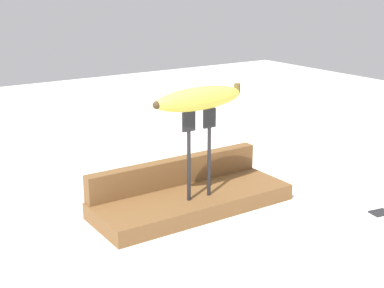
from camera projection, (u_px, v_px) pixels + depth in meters
ground_plane at (192, 209)px, 1.06m from camera, size 3.00×3.00×0.00m
wooden_board at (192, 201)px, 1.06m from camera, size 0.39×0.15×0.03m
board_backstop at (175, 172)px, 1.09m from camera, size 0.38×0.03×0.05m
fork_stand_center at (199, 146)px, 1.01m from camera, size 0.07×0.01×0.17m
banana_raised_center at (199, 99)px, 0.98m from camera, size 0.19×0.05×0.04m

